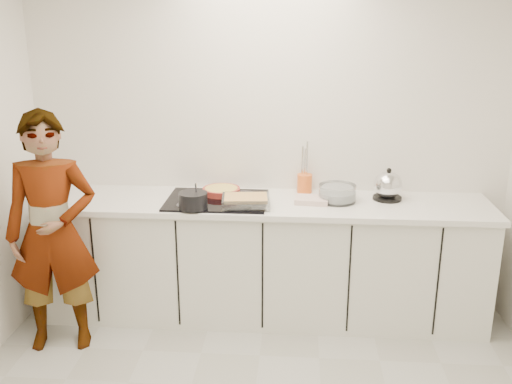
# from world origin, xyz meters

# --- Properties ---
(wall_back) EXTENTS (3.60, 0.00, 2.60)m
(wall_back) POSITION_xyz_m (0.00, 1.60, 1.30)
(wall_back) COLOR white
(wall_back) RESTS_ON ground
(base_cabinets) EXTENTS (3.20, 0.58, 0.87)m
(base_cabinets) POSITION_xyz_m (0.00, 1.28, 0.43)
(base_cabinets) COLOR silver
(base_cabinets) RESTS_ON floor
(countertop) EXTENTS (3.24, 0.64, 0.04)m
(countertop) POSITION_xyz_m (0.00, 1.28, 0.89)
(countertop) COLOR white
(countertop) RESTS_ON base_cabinets
(hob) EXTENTS (0.72, 0.54, 0.01)m
(hob) POSITION_xyz_m (-0.35, 1.26, 0.92)
(hob) COLOR black
(hob) RESTS_ON countertop
(tart_dish) EXTENTS (0.33, 0.33, 0.05)m
(tart_dish) POSITION_xyz_m (-0.33, 1.39, 0.95)
(tart_dish) COLOR #A83229
(tart_dish) RESTS_ON hob
(saucepan) EXTENTS (0.23, 0.23, 0.19)m
(saucepan) POSITION_xyz_m (-0.48, 1.05, 0.98)
(saucepan) COLOR black
(saucepan) RESTS_ON hob
(baking_dish) EXTENTS (0.35, 0.27, 0.06)m
(baking_dish) POSITION_xyz_m (-0.13, 1.14, 0.96)
(baking_dish) COLOR silver
(baking_dish) RESTS_ON hob
(mixing_bowl) EXTENTS (0.34, 0.34, 0.12)m
(mixing_bowl) POSITION_xyz_m (0.52, 1.32, 0.97)
(mixing_bowl) COLOR silver
(mixing_bowl) RESTS_ON countertop
(tea_towel) EXTENTS (0.25, 0.19, 0.04)m
(tea_towel) POSITION_xyz_m (0.33, 1.27, 0.93)
(tea_towel) COLOR white
(tea_towel) RESTS_ON countertop
(kettle) EXTENTS (0.21, 0.21, 0.24)m
(kettle) POSITION_xyz_m (0.88, 1.39, 1.01)
(kettle) COLOR black
(kettle) RESTS_ON countertop
(utensil_crock) EXTENTS (0.14, 0.14, 0.14)m
(utensil_crock) POSITION_xyz_m (0.28, 1.52, 0.98)
(utensil_crock) COLOR orange
(utensil_crock) RESTS_ON countertop
(cook) EXTENTS (0.66, 0.51, 1.63)m
(cook) POSITION_xyz_m (-1.38, 0.77, 0.82)
(cook) COLOR silver
(cook) RESTS_ON floor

